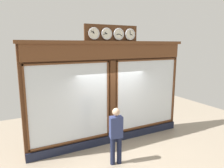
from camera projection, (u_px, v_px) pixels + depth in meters
name	position (u px, v px, depth m)	size (l,w,h in m)	color
shop_facade	(110.00, 92.00, 7.17)	(5.86, 0.42, 4.06)	#4C2B16
pedestrian	(116.00, 134.00, 5.90)	(0.40, 0.29, 1.69)	#191E38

